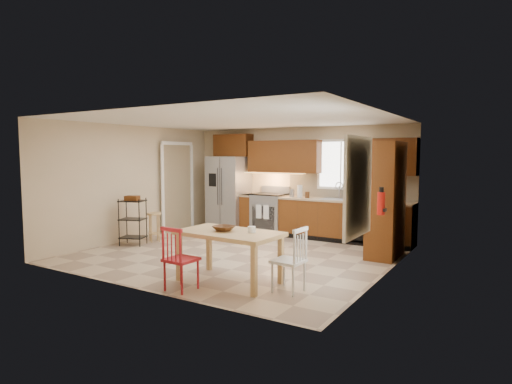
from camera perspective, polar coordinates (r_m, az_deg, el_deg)
The scene contains 33 objects.
floor at distance 8.16m, azimuth -2.46°, elevation -8.23°, with size 5.50×5.50×0.00m, color tan.
ceiling at distance 7.97m, azimuth -2.52°, elevation 9.55°, with size 5.50×5.00×0.02m, color silver.
wall_back at distance 10.13m, azimuth 5.46°, elevation 1.49°, with size 5.50×0.02×2.50m, color #CCB793.
wall_front at distance 6.07m, azimuth -15.83°, elevation -1.02°, with size 5.50×0.02×2.50m, color #CCB793.
wall_left at distance 9.78m, azimuth -15.97°, elevation 1.19°, with size 0.02×5.00×2.50m, color #CCB793.
wall_right at distance 6.83m, azimuth 17.01°, elevation -0.41°, with size 0.02×5.00×2.50m, color #CCB793.
refrigerator at distance 10.70m, azimuth -3.65°, elevation -0.14°, with size 0.92×0.75×1.82m, color gray.
range_stove at distance 10.19m, azimuth 1.86°, elevation -2.94°, with size 0.76×0.63×0.92m, color gray.
base_cabinet_narrow at distance 10.49m, azimuth -0.72°, elevation -2.77°, with size 0.30×0.60×0.90m, color #663212.
base_cabinet_run at distance 9.44m, azimuth 11.67°, elevation -3.74°, with size 2.92×0.60×0.90m, color #663212.
dishwasher at distance 8.99m, azimuth 14.40°, elevation -4.22°, with size 0.60×0.02×0.78m, color black.
backsplash at distance 9.63m, azimuth 12.32°, elevation 0.76°, with size 2.92×0.03×0.55m, color beige.
upper_over_fridge at distance 10.83m, azimuth -3.07°, elevation 6.23°, with size 1.00×0.35×0.55m, color #532B0D.
upper_left_block at distance 10.07m, azimuth 3.76°, elevation 4.75°, with size 1.80×0.35×0.75m, color #532B0D.
upper_right_block at distance 9.17m, azimuth 17.75°, elevation 4.50°, with size 1.00×0.35×0.75m, color #532B0D.
window_back at distance 9.66m, azimuth 11.30°, elevation 3.62°, with size 1.12×0.04×1.12m, color white.
sink at distance 9.45m, azimuth 10.63°, elevation -1.20°, with size 0.62×0.46×0.16m, color gray.
undercab_glow at distance 10.20m, azimuth 2.19°, elevation 2.54°, with size 1.60×0.30×0.01m, color #FFBF66.
soap_bottle at distance 9.22m, azimuth 12.63°, elevation -0.55°, with size 0.09×0.09×0.19m, color #AF130C.
paper_towel at distance 9.72m, azimuth 5.86°, elevation 0.10°, with size 0.12×0.12×0.28m, color silver.
canister_steel at distance 9.82m, azimuth 4.81°, elevation -0.14°, with size 0.11×0.11×0.18m, color gray.
canister_wood at distance 9.62m, azimuth 6.85°, elevation -0.39°, with size 0.10×0.10×0.14m, color #4A2D13.
pantry at distance 8.08m, azimuth 16.93°, elevation -1.02°, with size 0.50×0.95×2.10m, color #663212.
fire_extinguisher at distance 7.02m, azimuth 16.34°, elevation -1.48°, with size 0.12×0.12×0.36m, color #AF130C.
window_right at distance 5.73m, azimuth 13.47°, elevation 0.69°, with size 0.04×1.02×1.32m, color white.
doorway at distance 10.65m, azimuth -10.49°, elevation 0.52°, with size 0.04×0.95×2.10m, color #8C7A59.
dining_table at distance 6.35m, azimuth -3.60°, elevation -8.67°, with size 1.51×0.85×0.74m, color tan, non-canonical shape.
chair_red at distance 6.05m, azimuth -9.94°, elevation -8.69°, with size 0.42×0.42×0.89m, color #AA1A22, non-canonical shape.
chair_white at distance 5.89m, azimuth 4.35°, elevation -8.99°, with size 0.42×0.42×0.89m, color silver, non-canonical shape.
table_bowl at distance 6.32m, azimuth -4.32°, elevation -5.23°, with size 0.31×0.31×0.08m, color #4A2D13.
table_jar at distance 6.16m, azimuth -0.59°, elevation -5.22°, with size 0.11×0.11×0.12m, color silver.
bar_stool at distance 9.47m, azimuth -13.39°, elevation -4.59°, with size 0.30×0.30×0.62m, color tan, non-canonical shape.
utility_cart at distance 9.21m, azimuth -16.10°, elevation -3.82°, with size 0.49×0.38×0.97m, color black, non-canonical shape.
Camera 1 is at (4.45, -6.58, 1.87)m, focal length 30.00 mm.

